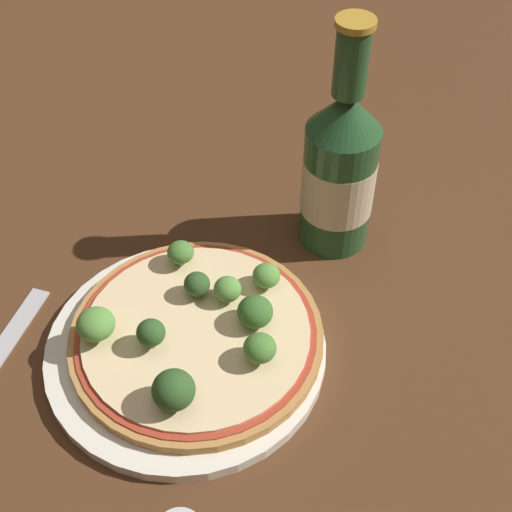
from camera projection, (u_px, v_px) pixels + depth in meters
ground_plane at (189, 346)px, 0.65m from camera, size 3.00×3.00×0.00m
plate at (191, 350)px, 0.64m from camera, size 0.25×0.25×0.01m
pizza at (196, 336)px, 0.63m from camera, size 0.23×0.23×0.01m
broccoli_floret_0 at (228, 289)px, 0.64m from camera, size 0.03×0.03×0.03m
broccoli_floret_1 at (96, 324)px, 0.61m from camera, size 0.03×0.03×0.03m
broccoli_floret_2 at (255, 312)px, 0.62m from camera, size 0.03×0.03×0.03m
broccoli_floret_3 at (266, 276)px, 0.66m from camera, size 0.03×0.03×0.02m
broccoli_floret_4 at (181, 252)px, 0.67m from camera, size 0.03×0.03×0.03m
broccoli_floret_5 at (260, 348)px, 0.60m from camera, size 0.03×0.03×0.03m
broccoli_floret_6 at (174, 390)px, 0.56m from camera, size 0.04×0.04×0.04m
broccoli_floret_7 at (196, 284)px, 0.65m from camera, size 0.02×0.02×0.03m
broccoli_floret_8 at (151, 333)px, 0.60m from camera, size 0.03×0.03×0.03m
beer_bottle at (340, 169)px, 0.68m from camera, size 0.07×0.07×0.24m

